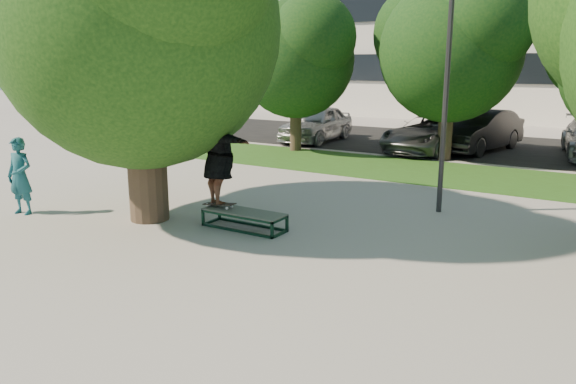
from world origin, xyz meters
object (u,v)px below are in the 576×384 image
Objects in this scene: tree_left at (138,10)px; lamppost at (447,73)px; car_dark at (478,131)px; grind_box at (244,220)px; car_silver_a at (316,123)px; car_grey at (430,134)px; bystander at (20,176)px.

tree_left reaches higher than lamppost.
tree_left is 1.48× the size of car_dark.
grind_box is 13.23m from car_silver_a.
tree_left is 1.45× the size of car_grey.
bystander reaches higher than car_dark.
tree_left is 14.47m from car_dark.
lamppost reaches higher than bystander.
car_silver_a is (-0.10, 13.91, -0.10)m from bystander.
car_dark reaches higher than car_grey.
grind_box is at bearing -131.04° from lamppost.
lamppost is 3.50× the size of bystander.
car_silver_a is 5.10m from car_grey.
bystander is at bearing -154.83° from tree_left.
bystander is at bearing -101.93° from car_dark.
tree_left reaches higher than bystander.
lamppost is 3.39× the size of grind_box.
car_silver_a is (-8.10, 8.73, -2.38)m from lamppost.
tree_left is 1.16× the size of lamppost.
bystander reaches higher than grind_box.
car_grey is (-3.00, 8.50, -2.47)m from lamppost.
car_grey is at bearing -5.62° from car_silver_a.
grind_box is at bearing 10.83° from tree_left.
car_dark is at bearing 43.21° from car_grey.
car_dark is (3.79, 13.48, -3.63)m from tree_left.
grind_box is at bearing -82.57° from car_grey.
lamppost reaches higher than car_silver_a.
bystander is at bearing -102.55° from car_grey.
car_grey is at bearing 89.90° from grind_box.
tree_left is 13.45m from car_silver_a.
bystander is 14.56m from car_grey.
car_silver_a is 0.92× the size of car_grey.
bystander is 16.12m from car_dark.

